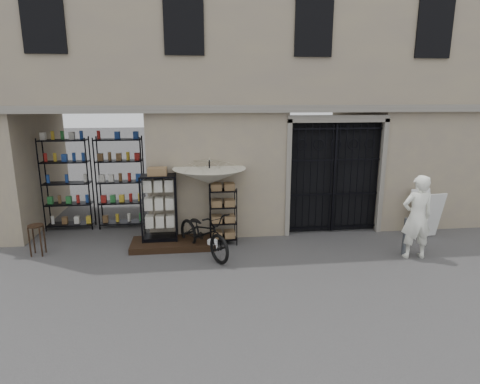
{
  "coord_description": "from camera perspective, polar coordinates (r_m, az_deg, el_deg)",
  "views": [
    {
      "loc": [
        -1.9,
        -7.69,
        3.56
      ],
      "look_at": [
        -0.8,
        1.4,
        1.35
      ],
      "focal_mm": 30.0,
      "sensor_mm": 36.0,
      "label": 1
    }
  ],
  "objects": [
    {
      "name": "main_building",
      "position": [
        11.88,
        2.44,
        18.09
      ],
      "size": [
        14.0,
        4.0,
        9.0
      ],
      "primitive_type": "cube",
      "color": "gray",
      "rests_on": "ground"
    },
    {
      "name": "market_umbrella",
      "position": [
        9.59,
        -4.37,
        2.89
      ],
      "size": [
        1.74,
        1.77,
        2.49
      ],
      "rotation": [
        0.0,
        0.0,
        -0.16
      ],
      "color": "black",
      "rests_on": "ground"
    },
    {
      "name": "bicycle",
      "position": [
        9.38,
        -5.17,
        -8.8
      ],
      "size": [
        1.13,
        1.25,
        1.99
      ],
      "primitive_type": "imported",
      "rotation": [
        0.0,
        0.0,
        0.53
      ],
      "color": "black",
      "rests_on": "ground"
    },
    {
      "name": "ground",
      "position": [
        8.69,
        6.48,
        -10.72
      ],
      "size": [
        80.0,
        80.0,
        0.0
      ],
      "primitive_type": "plane",
      "color": "black",
      "rests_on": "ground"
    },
    {
      "name": "easel_sign",
      "position": [
        11.36,
        25.0,
        -2.79
      ],
      "size": [
        0.65,
        0.72,
        1.18
      ],
      "rotation": [
        0.0,
        0.0,
        0.14
      ],
      "color": "silver",
      "rests_on": "ground"
    },
    {
      "name": "wire_rack",
      "position": [
        9.81,
        -2.43,
        -3.39
      ],
      "size": [
        0.74,
        0.62,
        1.43
      ],
      "rotation": [
        0.0,
        0.0,
        0.32
      ],
      "color": "black",
      "rests_on": "ground"
    },
    {
      "name": "iron_gate",
      "position": [
        10.82,
        12.97,
        2.23
      ],
      "size": [
        2.5,
        0.21,
        3.0
      ],
      "color": "black",
      "rests_on": "ground"
    },
    {
      "name": "shop_recess",
      "position": [
        11.0,
        -20.44,
        1.91
      ],
      "size": [
        3.0,
        1.7,
        3.0
      ],
      "primitive_type": "cube",
      "color": "black",
      "rests_on": "ground"
    },
    {
      "name": "step_platform",
      "position": [
        9.89,
        -9.42,
        -7.26
      ],
      "size": [
        2.0,
        0.9,
        0.15
      ],
      "primitive_type": "cube",
      "color": "black",
      "rests_on": "ground"
    },
    {
      "name": "steel_bollard",
      "position": [
        9.9,
        22.59,
        -5.9
      ],
      "size": [
        0.21,
        0.21,
        0.88
      ],
      "primitive_type": "cylinder",
      "rotation": [
        0.0,
        0.0,
        0.38
      ],
      "color": "slate",
      "rests_on": "ground"
    },
    {
      "name": "shop_shelving",
      "position": [
        11.54,
        -20.03,
        1.19
      ],
      "size": [
        2.7,
        0.5,
        2.5
      ],
      "primitive_type": "cube",
      "color": "black",
      "rests_on": "ground"
    },
    {
      "name": "white_bucket",
      "position": [
        9.59,
        -3.96,
        -7.51
      ],
      "size": [
        0.26,
        0.26,
        0.24
      ],
      "primitive_type": "cylinder",
      "rotation": [
        0.0,
        0.0,
        -0.04
      ],
      "color": "white",
      "rests_on": "ground"
    },
    {
      "name": "shopkeeper",
      "position": [
        9.98,
        23.33,
        -8.5
      ],
      "size": [
        0.75,
        1.92,
        0.45
      ],
      "primitive_type": "imported",
      "rotation": [
        0.0,
        0.0,
        3.11
      ],
      "color": "white",
      "rests_on": "ground"
    },
    {
      "name": "wooden_stool",
      "position": [
        10.27,
        -26.9,
        -6.01
      ],
      "size": [
        0.44,
        0.44,
        0.72
      ],
      "rotation": [
        0.0,
        0.0,
        -0.38
      ],
      "color": "black",
      "rests_on": "ground"
    },
    {
      "name": "display_cabinet",
      "position": [
        9.82,
        -11.41,
        -2.66
      ],
      "size": [
        0.8,
        0.51,
        1.72
      ],
      "rotation": [
        0.0,
        0.0,
        -0.02
      ],
      "color": "black",
      "rests_on": "step_platform"
    }
  ]
}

